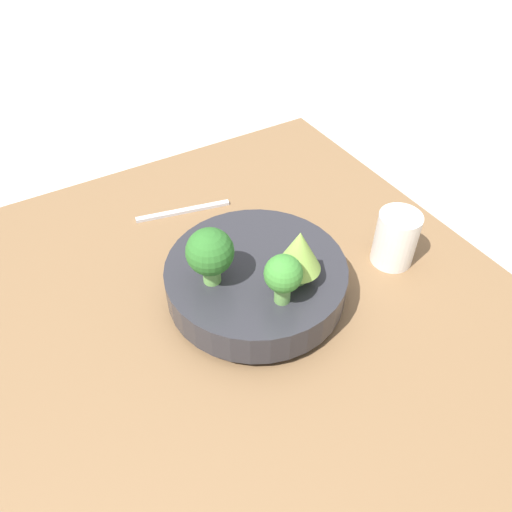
# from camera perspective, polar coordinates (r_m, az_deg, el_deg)

# --- Properties ---
(ground_plane) EXTENTS (6.00, 6.00, 0.00)m
(ground_plane) POSITION_cam_1_polar(r_m,az_deg,el_deg) (0.76, -1.60, -9.33)
(ground_plane) COLOR #ADA89E
(table) EXTENTS (0.81, 0.89, 0.05)m
(table) POSITION_cam_1_polar(r_m,az_deg,el_deg) (0.74, -1.63, -8.20)
(table) COLOR brown
(table) RESTS_ON ground_plane
(bowl) EXTENTS (0.26, 0.26, 0.06)m
(bowl) POSITION_cam_1_polar(r_m,az_deg,el_deg) (0.72, -0.00, -2.69)
(bowl) COLOR #28282D
(bowl) RESTS_ON table
(romanesco_piece_far) EXTENTS (0.06, 0.06, 0.08)m
(romanesco_piece_far) POSITION_cam_1_polar(r_m,az_deg,el_deg) (0.65, 4.94, 0.44)
(romanesco_piece_far) COLOR #609347
(romanesco_piece_far) RESTS_ON bowl
(broccoli_floret_right) EXTENTS (0.06, 0.06, 0.09)m
(broccoli_floret_right) POSITION_cam_1_polar(r_m,az_deg,el_deg) (0.65, -5.28, 0.33)
(broccoli_floret_right) COLOR #6BA34C
(broccoli_floret_right) RESTS_ON bowl
(broccoli_floret_back) EXTENTS (0.05, 0.05, 0.07)m
(broccoli_floret_back) POSITION_cam_1_polar(r_m,az_deg,el_deg) (0.62, 3.14, -2.25)
(broccoli_floret_back) COLOR #609347
(broccoli_floret_back) RESTS_ON bowl
(cup) EXTENTS (0.07, 0.07, 0.09)m
(cup) POSITION_cam_1_polar(r_m,az_deg,el_deg) (0.80, 15.68, 1.94)
(cup) COLOR silver
(cup) RESTS_ON table
(fork) EXTENTS (0.17, 0.05, 0.01)m
(fork) POSITION_cam_1_polar(r_m,az_deg,el_deg) (0.90, -8.32, 5.11)
(fork) COLOR silver
(fork) RESTS_ON table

